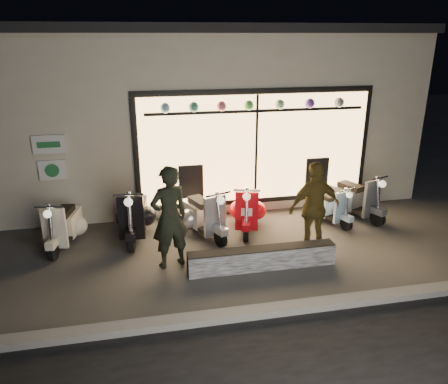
{
  "coord_description": "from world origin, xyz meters",
  "views": [
    {
      "loc": [
        -1.82,
        -7.31,
        3.98
      ],
      "look_at": [
        -0.21,
        0.6,
        1.05
      ],
      "focal_mm": 35.0,
      "sensor_mm": 36.0,
      "label": 1
    }
  ],
  "objects_px": {
    "graffiti_barrier": "(262,258)",
    "man": "(169,217)",
    "woman": "(314,208)",
    "scooter_silver": "(201,214)",
    "scooter_red": "(248,208)"
  },
  "relations": [
    {
      "from": "man",
      "to": "woman",
      "type": "distance_m",
      "value": 2.74
    },
    {
      "from": "graffiti_barrier",
      "to": "woman",
      "type": "distance_m",
      "value": 1.43
    },
    {
      "from": "woman",
      "to": "graffiti_barrier",
      "type": "bearing_deg",
      "value": 15.34
    },
    {
      "from": "man",
      "to": "scooter_red",
      "type": "bearing_deg",
      "value": -160.3
    },
    {
      "from": "graffiti_barrier",
      "to": "man",
      "type": "bearing_deg",
      "value": 164.36
    },
    {
      "from": "scooter_red",
      "to": "woman",
      "type": "xyz_separation_m",
      "value": [
        0.95,
        -1.36,
        0.47
      ]
    },
    {
      "from": "graffiti_barrier",
      "to": "scooter_silver",
      "type": "relative_size",
      "value": 1.84
    },
    {
      "from": "scooter_red",
      "to": "man",
      "type": "relative_size",
      "value": 0.78
    },
    {
      "from": "graffiti_barrier",
      "to": "scooter_silver",
      "type": "height_order",
      "value": "scooter_silver"
    },
    {
      "from": "scooter_silver",
      "to": "woman",
      "type": "relative_size",
      "value": 0.82
    },
    {
      "from": "graffiti_barrier",
      "to": "scooter_silver",
      "type": "distance_m",
      "value": 1.92
    },
    {
      "from": "scooter_silver",
      "to": "scooter_red",
      "type": "distance_m",
      "value": 1.04
    },
    {
      "from": "scooter_silver",
      "to": "scooter_red",
      "type": "height_order",
      "value": "scooter_silver"
    },
    {
      "from": "graffiti_barrier",
      "to": "woman",
      "type": "bearing_deg",
      "value": 22.99
    },
    {
      "from": "graffiti_barrier",
      "to": "man",
      "type": "height_order",
      "value": "man"
    }
  ]
}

